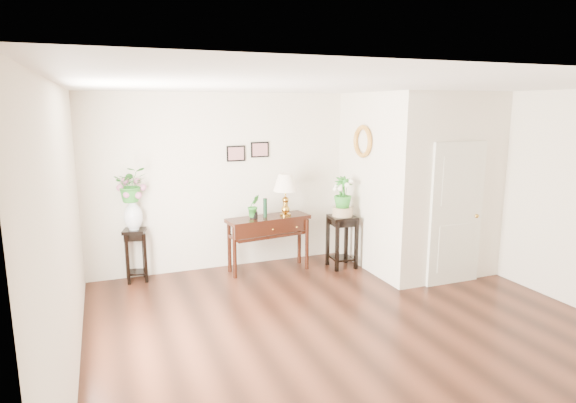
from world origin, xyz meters
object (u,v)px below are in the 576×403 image
console_table (268,244)px  table_lamp (285,194)px  plant_stand_b (342,242)px  plant_stand_a (136,255)px

console_table → table_lamp: table_lamp is taller
console_table → plant_stand_b: size_ratio=1.54×
table_lamp → plant_stand_b: size_ratio=0.79×
console_table → table_lamp: 0.84m
table_lamp → plant_stand_a: bearing=173.4°
table_lamp → plant_stand_a: (-2.30, 0.27, -0.83)m
plant_stand_b → table_lamp: bearing=161.9°
plant_stand_b → plant_stand_a: bearing=170.1°
console_table → plant_stand_a: (-2.01, 0.27, -0.04)m
console_table → plant_stand_b: bearing=-21.4°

